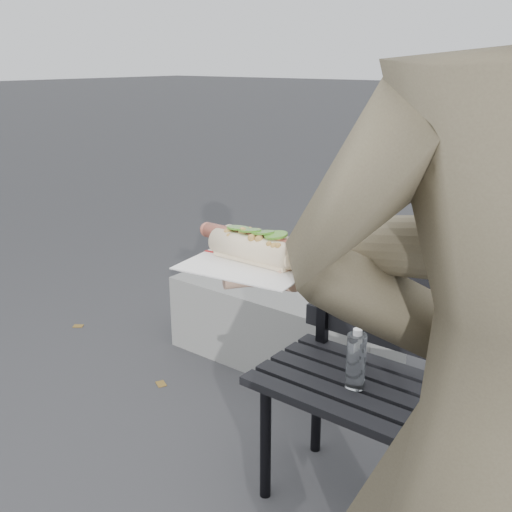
{
  "coord_description": "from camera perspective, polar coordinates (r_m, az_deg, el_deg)",
  "views": [
    {
      "loc": [
        0.49,
        -0.68,
        1.52
      ],
      "look_at": [
        -0.05,
        0.01,
        1.23
      ],
      "focal_mm": 42.0,
      "sensor_mm": 36.0,
      "label": 1
    }
  ],
  "objects": [
    {
      "name": "held_hotdog",
      "position": [
        0.87,
        12.73,
        0.48
      ],
      "size": [
        0.63,
        0.3,
        0.2
      ],
      "color": "brown"
    },
    {
      "name": "concrete_block",
      "position": [
        3.09,
        2.43,
        -6.86
      ],
      "size": [
        1.2,
        0.4,
        0.4
      ],
      "primitive_type": "cube",
      "color": "slate",
      "rests_on": "ground"
    },
    {
      "name": "park_bench",
      "position": [
        2.0,
        21.11,
        -12.83
      ],
      "size": [
        1.5,
        0.44,
        0.88
      ],
      "color": "black",
      "rests_on": "ground"
    }
  ]
}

